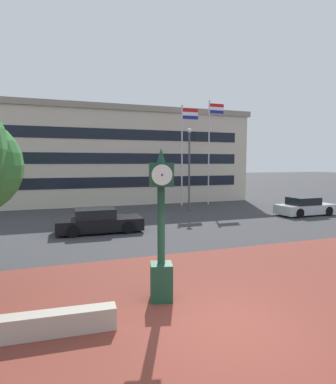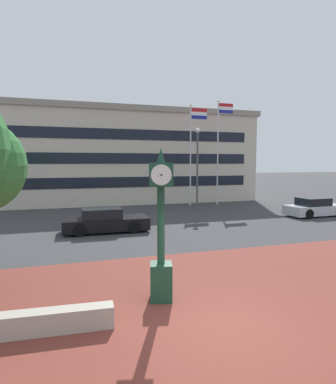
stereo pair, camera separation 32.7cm
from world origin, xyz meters
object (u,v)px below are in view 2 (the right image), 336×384
object	(u,v)px
car_street_near	(105,221)
street_lamp_post	(197,160)
flagpole_secondary	(219,145)
car_street_mid	(315,208)
street_clock	(161,233)
flagpole_primary	(192,147)
civic_building	(106,157)

from	to	relation	value
car_street_near	street_lamp_post	xyz separation A→B (m)	(7.69, 5.70, 3.32)
street_lamp_post	flagpole_secondary	bearing A→B (deg)	41.34
street_lamp_post	car_street_near	bearing A→B (deg)	-143.47
car_street_mid	street_lamp_post	world-z (taller)	street_lamp_post
flagpole_secondary	street_clock	bearing A→B (deg)	-120.44
flagpole_primary	street_lamp_post	bearing A→B (deg)	-103.69
flagpole_primary	street_clock	bearing A→B (deg)	-114.00
car_street_near	civic_building	size ratio (longest dim) A/B	0.16
street_clock	civic_building	bearing A→B (deg)	100.66
street_clock	street_lamp_post	xyz separation A→B (m)	(7.21, 14.91, 2.08)
civic_building	flagpole_primary	bearing A→B (deg)	-54.56
flagpole_primary	flagpole_secondary	distance (m)	2.54
street_clock	car_street_mid	world-z (taller)	street_clock
civic_building	street_clock	bearing A→B (deg)	-93.40
civic_building	street_lamp_post	xyz separation A→B (m)	(5.63, -11.71, -0.43)
flagpole_primary	civic_building	bearing A→B (deg)	125.44
street_clock	flagpole_primary	size ratio (longest dim) A/B	0.47
street_clock	flagpole_primary	world-z (taller)	flagpole_primary
car_street_near	civic_building	xyz separation A→B (m)	(2.06, 17.40, 3.76)
car_street_near	civic_building	bearing A→B (deg)	174.22
car_street_near	flagpole_primary	world-z (taller)	flagpole_primary
street_clock	car_street_near	distance (m)	9.31
flagpole_secondary	car_street_mid	bearing A→B (deg)	-64.69
car_street_near	flagpole_secondary	world-z (taller)	flagpole_secondary
car_street_mid	civic_building	world-z (taller)	civic_building
car_street_mid	flagpole_primary	world-z (taller)	flagpole_primary
car_street_near	civic_building	world-z (taller)	civic_building
car_street_mid	flagpole_secondary	bearing A→B (deg)	-156.61
car_street_near	street_lamp_post	bearing A→B (deg)	127.50
civic_building	street_lamp_post	size ratio (longest dim) A/B	4.40
flagpole_secondary	street_lamp_post	world-z (taller)	flagpole_secondary
flagpole_secondary	civic_building	size ratio (longest dim) A/B	0.33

